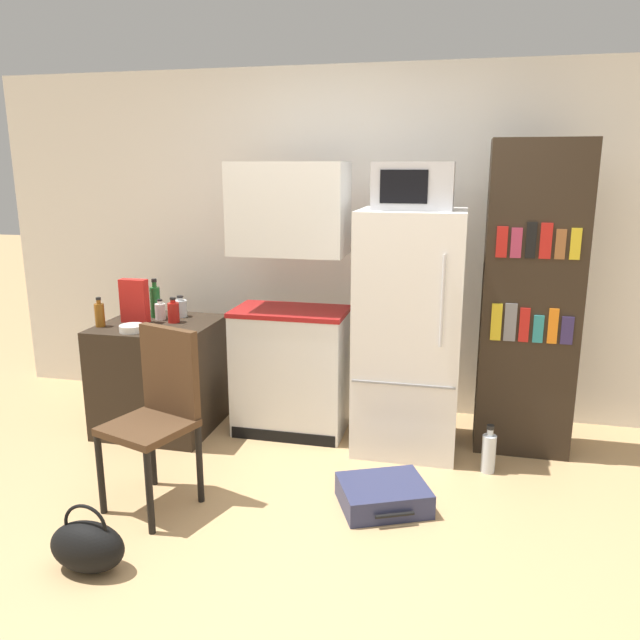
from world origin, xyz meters
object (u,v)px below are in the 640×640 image
at_px(handbag, 87,546).
at_px(bottle_green_tall, 155,301).
at_px(bottle_amber_beer, 100,314).
at_px(refrigerator, 409,332).
at_px(suitcase_large_flat, 383,495).
at_px(chair, 160,403).
at_px(bottle_ketchup_red, 173,312).
at_px(bottle_milk_white, 160,311).
at_px(bottle_clear_short, 181,308).
at_px(water_bottle_front, 489,452).
at_px(bowl, 132,328).
at_px(side_table, 161,375).
at_px(cereal_box, 134,301).
at_px(microwave, 414,186).
at_px(kitchen_hutch, 290,314).
at_px(bookshelf, 530,302).

bearing_deg(handbag, bottle_green_tall, 106.52).
xyz_separation_m(bottle_amber_beer, handbag, (0.76, -1.42, -0.72)).
bearing_deg(refrigerator, suitcase_large_flat, -92.83).
relative_size(chair, handbag, 2.70).
bearing_deg(bottle_green_tall, handbag, -73.48).
xyz_separation_m(bottle_amber_beer, bottle_ketchup_red, (0.43, 0.22, -0.01)).
relative_size(bottle_amber_beer, chair, 0.21).
distance_m(bottle_milk_white, chair, 1.18).
bearing_deg(bottle_clear_short, water_bottle_front, -10.55).
bearing_deg(bowl, bottle_green_tall, 95.21).
relative_size(side_table, cereal_box, 2.53).
bearing_deg(side_table, bottle_green_tall, 120.57).
bearing_deg(microwave, handbag, -127.70).
relative_size(bottle_milk_white, water_bottle_front, 0.48).
bearing_deg(kitchen_hutch, side_table, -171.12).
distance_m(bookshelf, handbag, 2.84).
relative_size(bowl, handbag, 0.45).
bearing_deg(cereal_box, kitchen_hutch, 8.10).
bearing_deg(suitcase_large_flat, bottle_milk_white, 129.81).
relative_size(side_table, bottle_ketchup_red, 4.32).
height_order(bowl, cereal_box, cereal_box).
height_order(microwave, bookshelf, bookshelf).
xyz_separation_m(refrigerator, water_bottle_front, (0.53, -0.27, -0.65)).
bearing_deg(chair, bowl, 146.64).
bearing_deg(bottle_ketchup_red, bowl, -118.30).
bearing_deg(bowl, microwave, 10.22).
distance_m(side_table, bottle_milk_white, 0.45).
xyz_separation_m(refrigerator, handbag, (-1.29, -1.66, -0.65)).
bearing_deg(chair, side_table, 135.91).
distance_m(bottle_green_tall, suitcase_large_flat, 2.13).
bearing_deg(suitcase_large_flat, bottle_amber_beer, 140.30).
distance_m(side_table, microwave, 2.16).
distance_m(suitcase_large_flat, water_bottle_front, 0.79).
distance_m(bottle_milk_white, cereal_box, 0.19).
bearing_deg(bottle_milk_white, handbag, -74.97).
xyz_separation_m(microwave, bottle_green_tall, (-1.80, 0.09, -0.82)).
relative_size(bookshelf, bottle_amber_beer, 9.82).
relative_size(bottle_clear_short, bottle_ketchup_red, 0.87).
bearing_deg(water_bottle_front, bottle_clear_short, 169.45).
bearing_deg(side_table, microwave, 2.37).
bearing_deg(side_table, bookshelf, 4.81).
relative_size(bottle_amber_beer, bowl, 1.25).
distance_m(side_table, bookshelf, 2.53).
height_order(refrigerator, bottle_clear_short, refrigerator).
bearing_deg(bowl, bottle_clear_short, 74.13).
bearing_deg(bottle_amber_beer, microwave, 6.85).
distance_m(cereal_box, handbag, 1.86).
xyz_separation_m(suitcase_large_flat, water_bottle_front, (0.57, 0.54, 0.06)).
distance_m(bookshelf, bowl, 2.55).
bearing_deg(bottle_ketchup_red, refrigerator, 1.06).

